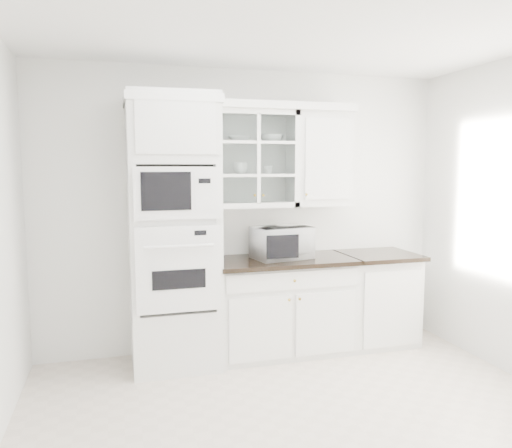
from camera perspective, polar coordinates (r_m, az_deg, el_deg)
name	(u,v)px	position (r m, az deg, el deg)	size (l,w,h in m)	color
ground	(313,431)	(3.67, 6.50, -22.44)	(4.00, 3.50, 0.01)	beige
room_shell	(293,167)	(3.61, 4.26, 6.53)	(4.00, 3.50, 2.70)	white
oven_column	(173,233)	(4.44, -9.41, -1.02)	(0.76, 0.68, 2.40)	white
base_cabinet_run	(283,305)	(4.84, 3.07, -9.21)	(1.32, 0.67, 0.92)	white
extra_base_cabinet	(376,297)	(5.24, 13.57, -8.15)	(0.72, 0.67, 0.92)	white
upper_cabinet_glass	(254,159)	(4.72, -0.26, 7.43)	(0.80, 0.33, 0.90)	white
upper_cabinet_solid	(320,159)	(4.94, 7.36, 7.34)	(0.55, 0.33, 0.90)	white
crown_molding	(243,106)	(4.70, -1.45, 13.36)	(2.14, 0.38, 0.07)	white
countertop_microwave	(281,242)	(4.71, 2.88, -2.10)	(0.52, 0.43, 0.30)	white
bowl_a	(239,139)	(4.67, -1.91, 9.72)	(0.21, 0.21, 0.05)	white
bowl_b	(271,138)	(4.77, 1.76, 9.75)	(0.22, 0.22, 0.07)	white
cup_a	(240,168)	(4.68, -1.79, 6.38)	(0.14, 0.14, 0.11)	white
cup_b	(268,170)	(4.75, 1.37, 6.21)	(0.09, 0.09, 0.08)	white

